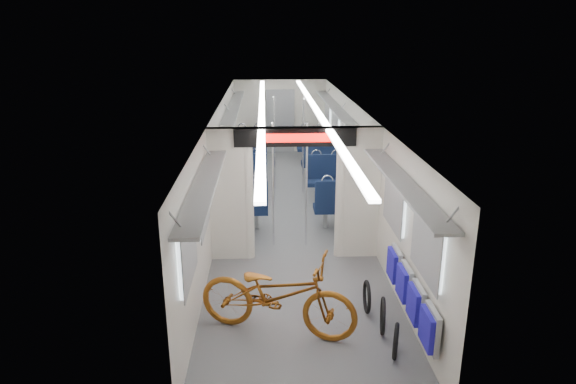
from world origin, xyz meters
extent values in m
plane|color=#515456|center=(0.00, 0.00, 0.00)|extent=(12.00, 12.00, 0.00)
cube|color=beige|center=(-1.45, 0.00, 1.15)|extent=(0.02, 12.00, 2.30)
cube|color=beige|center=(1.45, 0.00, 1.15)|extent=(0.02, 12.00, 2.30)
cube|color=beige|center=(0.00, 6.00, 1.15)|extent=(2.90, 0.02, 2.30)
cube|color=beige|center=(0.00, -6.00, 1.15)|extent=(2.90, 0.02, 2.30)
cube|color=silver|center=(0.00, 0.00, 2.30)|extent=(2.90, 12.00, 0.02)
cube|color=white|center=(-0.55, 0.00, 2.27)|extent=(0.12, 11.40, 0.04)
cube|color=white|center=(0.55, 0.00, 2.27)|extent=(0.12, 11.40, 0.04)
cube|color=beige|center=(-1.12, -2.00, 1.00)|extent=(0.65, 0.18, 2.00)
cube|color=beige|center=(1.12, -2.00, 1.00)|extent=(0.65, 0.18, 2.00)
cube|color=beige|center=(0.00, -2.00, 2.15)|extent=(2.90, 0.18, 0.30)
cylinder|color=beige|center=(-0.80, -2.00, 1.00)|extent=(0.20, 0.20, 2.00)
cylinder|color=beige|center=(0.80, -2.00, 1.00)|extent=(0.20, 0.20, 2.00)
cube|color=black|center=(0.00, -2.11, 2.15)|extent=(2.00, 0.03, 0.30)
cube|color=#FF0C07|center=(0.00, -2.13, 2.15)|extent=(1.20, 0.02, 0.14)
cube|color=white|center=(-1.42, -4.80, 1.40)|extent=(0.04, 1.00, 0.75)
cube|color=white|center=(1.42, -4.80, 1.40)|extent=(0.04, 1.00, 0.75)
cube|color=white|center=(-1.42, -3.20, 1.40)|extent=(0.04, 1.00, 0.75)
cube|color=white|center=(1.42, -3.20, 1.40)|extent=(0.04, 1.00, 0.75)
cube|color=white|center=(-1.42, -0.50, 1.40)|extent=(0.04, 1.00, 0.75)
cube|color=white|center=(1.42, -0.50, 1.40)|extent=(0.04, 1.00, 0.75)
cube|color=white|center=(-1.42, 1.40, 1.40)|extent=(0.04, 1.00, 0.75)
cube|color=white|center=(1.42, 1.40, 1.40)|extent=(0.04, 1.00, 0.75)
cube|color=white|center=(-1.42, 3.30, 1.40)|extent=(0.04, 1.00, 0.75)
cube|color=white|center=(1.42, 3.30, 1.40)|extent=(0.04, 1.00, 0.75)
cube|color=white|center=(-1.42, 5.10, 1.40)|extent=(0.04, 1.00, 0.75)
cube|color=white|center=(1.42, 5.10, 1.40)|extent=(0.04, 1.00, 0.75)
cube|color=gray|center=(-1.27, -4.00, 1.95)|extent=(0.30, 3.60, 0.04)
cube|color=gray|center=(1.27, -4.00, 1.95)|extent=(0.30, 3.60, 0.04)
cube|color=gray|center=(-1.27, 2.00, 1.95)|extent=(0.30, 7.60, 0.04)
cube|color=gray|center=(1.27, 2.00, 1.95)|extent=(0.30, 7.60, 0.04)
cube|color=gray|center=(0.00, 5.94, 1.00)|extent=(0.90, 0.05, 2.00)
imported|color=#8C4D14|center=(-0.36, -4.37, 0.56)|extent=(2.24, 1.36, 1.11)
cube|color=gray|center=(1.38, -5.29, 0.58)|extent=(0.06, 0.44, 0.50)
cube|color=#1C119E|center=(1.32, -5.29, 0.58)|extent=(0.06, 0.40, 0.42)
cube|color=gray|center=(1.38, -4.74, 0.58)|extent=(0.06, 0.44, 0.50)
cube|color=#1C119E|center=(1.32, -4.74, 0.58)|extent=(0.06, 0.40, 0.42)
cube|color=gray|center=(1.38, -4.19, 0.58)|extent=(0.06, 0.44, 0.50)
cube|color=#1C119E|center=(1.32, -4.19, 0.58)|extent=(0.06, 0.40, 0.42)
cube|color=gray|center=(1.38, -3.64, 0.58)|extent=(0.06, 0.44, 0.50)
cube|color=#1C119E|center=(1.32, -3.64, 0.58)|extent=(0.06, 0.40, 0.42)
torus|color=black|center=(1.06, -4.99, 0.20)|extent=(0.19, 0.45, 0.46)
torus|color=black|center=(1.02, -4.45, 0.23)|extent=(0.14, 0.50, 0.50)
torus|color=black|center=(0.91, -3.93, 0.21)|extent=(0.07, 0.48, 0.48)
cube|color=#0B1632|center=(-0.70, -0.68, 0.40)|extent=(0.49, 0.46, 0.10)
cylinder|color=gray|center=(-0.70, -0.68, 0.17)|extent=(0.10, 0.10, 0.35)
cube|color=#0B1632|center=(-0.70, -0.87, 0.75)|extent=(0.49, 0.09, 0.60)
torus|color=silver|center=(-0.70, -0.87, 1.05)|extent=(0.25, 0.03, 0.25)
cube|color=#0B1632|center=(-0.70, 1.19, 0.40)|extent=(0.49, 0.46, 0.10)
cylinder|color=gray|center=(-0.70, 1.19, 0.17)|extent=(0.10, 0.10, 0.35)
cube|color=#0B1632|center=(-0.70, 1.38, 0.75)|extent=(0.49, 0.09, 0.60)
torus|color=silver|center=(-0.70, 1.38, 1.05)|extent=(0.25, 0.03, 0.25)
cube|color=#0B1632|center=(-1.17, -0.68, 0.40)|extent=(0.49, 0.46, 0.10)
cylinder|color=gray|center=(-1.17, -0.68, 0.17)|extent=(0.10, 0.10, 0.35)
cube|color=#0B1632|center=(-1.17, -0.87, 0.75)|extent=(0.49, 0.09, 0.60)
torus|color=silver|center=(-1.17, -0.87, 1.05)|extent=(0.25, 0.03, 0.25)
cube|color=#0B1632|center=(-1.17, 1.19, 0.40)|extent=(0.49, 0.46, 0.10)
cylinder|color=gray|center=(-1.17, 1.19, 0.17)|extent=(0.10, 0.10, 0.35)
cube|color=#0B1632|center=(-1.17, 1.38, 0.75)|extent=(0.49, 0.09, 0.60)
torus|color=silver|center=(-1.17, 1.38, 1.05)|extent=(0.25, 0.03, 0.25)
cube|color=#0B1632|center=(0.70, -0.67, 0.40)|extent=(0.47, 0.44, 0.10)
cylinder|color=gray|center=(0.70, -0.67, 0.17)|extent=(0.10, 0.10, 0.35)
cube|color=#0B1632|center=(0.70, -0.85, 0.74)|extent=(0.47, 0.08, 0.58)
torus|color=silver|center=(0.70, -0.85, 1.03)|extent=(0.24, 0.03, 0.24)
cube|color=#0B1632|center=(0.70, 1.12, 0.40)|extent=(0.47, 0.44, 0.10)
cylinder|color=gray|center=(0.70, 1.12, 0.17)|extent=(0.10, 0.10, 0.35)
cube|color=#0B1632|center=(0.70, 1.30, 0.74)|extent=(0.47, 0.08, 0.58)
torus|color=silver|center=(0.70, 1.30, 1.03)|extent=(0.24, 0.03, 0.24)
cube|color=#0B1632|center=(1.17, -0.67, 0.40)|extent=(0.47, 0.44, 0.10)
cylinder|color=gray|center=(1.17, -0.67, 0.17)|extent=(0.10, 0.10, 0.35)
cube|color=#0B1632|center=(1.17, -0.85, 0.74)|extent=(0.47, 0.08, 0.58)
torus|color=silver|center=(1.17, -0.85, 1.03)|extent=(0.24, 0.03, 0.24)
cube|color=#0B1632|center=(1.17, 1.12, 0.40)|extent=(0.47, 0.44, 0.10)
cylinder|color=gray|center=(1.17, 1.12, 0.17)|extent=(0.10, 0.10, 0.35)
cube|color=#0B1632|center=(1.17, 1.30, 0.74)|extent=(0.47, 0.08, 0.58)
torus|color=silver|center=(1.17, 1.30, 1.03)|extent=(0.24, 0.03, 0.24)
cube|color=#0B1632|center=(-0.70, 2.63, 0.40)|extent=(0.49, 0.46, 0.10)
cylinder|color=gray|center=(-0.70, 2.63, 0.17)|extent=(0.10, 0.10, 0.35)
cube|color=#0B1632|center=(-0.70, 2.45, 0.75)|extent=(0.49, 0.09, 0.60)
torus|color=silver|center=(-0.70, 2.45, 1.05)|extent=(0.25, 0.03, 0.25)
cube|color=#0B1632|center=(-0.70, 4.50, 0.40)|extent=(0.49, 0.46, 0.10)
cylinder|color=gray|center=(-0.70, 4.50, 0.17)|extent=(0.10, 0.10, 0.35)
cube|color=#0B1632|center=(-0.70, 4.68, 0.75)|extent=(0.49, 0.09, 0.60)
torus|color=silver|center=(-0.70, 4.68, 1.05)|extent=(0.25, 0.03, 0.25)
cube|color=#0B1632|center=(-1.17, 2.63, 0.40)|extent=(0.49, 0.46, 0.10)
cylinder|color=gray|center=(-1.17, 2.63, 0.17)|extent=(0.10, 0.10, 0.35)
cube|color=#0B1632|center=(-1.17, 2.45, 0.75)|extent=(0.49, 0.09, 0.60)
torus|color=silver|center=(-1.17, 2.45, 1.05)|extent=(0.25, 0.03, 0.25)
cube|color=#0B1632|center=(-1.17, 4.50, 0.40)|extent=(0.49, 0.46, 0.10)
cylinder|color=gray|center=(-1.17, 4.50, 0.17)|extent=(0.10, 0.10, 0.35)
cube|color=#0B1632|center=(-1.17, 4.68, 0.75)|extent=(0.49, 0.09, 0.60)
torus|color=silver|center=(-1.17, 4.68, 1.05)|extent=(0.25, 0.03, 0.25)
cube|color=#0B1632|center=(0.70, 2.84, 0.40)|extent=(0.47, 0.44, 0.10)
cylinder|color=gray|center=(0.70, 2.84, 0.17)|extent=(0.10, 0.10, 0.35)
cube|color=#0B1632|center=(0.70, 2.66, 0.74)|extent=(0.47, 0.08, 0.58)
torus|color=silver|center=(0.70, 2.66, 1.03)|extent=(0.24, 0.03, 0.24)
cube|color=#0B1632|center=(0.70, 4.63, 0.40)|extent=(0.47, 0.44, 0.10)
cylinder|color=gray|center=(0.70, 4.63, 0.17)|extent=(0.10, 0.10, 0.35)
cube|color=#0B1632|center=(0.70, 4.80, 0.74)|extent=(0.47, 0.08, 0.58)
torus|color=silver|center=(0.70, 4.80, 1.03)|extent=(0.24, 0.03, 0.24)
cube|color=#0B1632|center=(1.17, 2.84, 0.40)|extent=(0.47, 0.44, 0.10)
cylinder|color=gray|center=(1.17, 2.84, 0.17)|extent=(0.10, 0.10, 0.35)
cube|color=#0B1632|center=(1.17, 2.66, 0.74)|extent=(0.47, 0.08, 0.58)
torus|color=silver|center=(1.17, 2.66, 1.03)|extent=(0.24, 0.03, 0.24)
cube|color=#0B1632|center=(1.17, 4.63, 0.40)|extent=(0.47, 0.44, 0.10)
cylinder|color=gray|center=(1.17, 4.63, 0.17)|extent=(0.10, 0.10, 0.35)
cube|color=#0B1632|center=(1.17, 4.80, 0.74)|extent=(0.47, 0.08, 0.58)
torus|color=silver|center=(1.17, 4.80, 1.03)|extent=(0.24, 0.03, 0.24)
cylinder|color=silver|center=(-0.36, -1.51, 1.15)|extent=(0.04, 0.04, 2.30)
cylinder|color=silver|center=(0.24, -1.53, 1.15)|extent=(0.04, 0.04, 2.30)
cylinder|color=silver|center=(-0.27, 1.97, 1.15)|extent=(0.05, 0.05, 2.30)
cylinder|color=silver|center=(0.41, 1.65, 1.15)|extent=(0.05, 0.05, 2.30)
camera|label=1|loc=(-0.49, -10.29, 3.86)|focal=32.00mm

